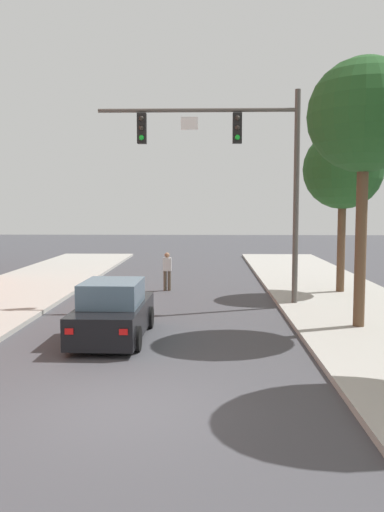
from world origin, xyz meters
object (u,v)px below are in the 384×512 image
car_lead_black (113,312)px  street_tree_second (364,117)px  pedestrian_crossing_road (167,269)px  street_tree_third (343,170)px  traffic_signal_mast (239,156)px

car_lead_black → street_tree_second: bearing=9.0°
street_tree_second → pedestrian_crossing_road: bearing=129.5°
pedestrian_crossing_road → street_tree_third: bearing=-7.5°
traffic_signal_mast → street_tree_second: bearing=-49.5°
pedestrian_crossing_road → street_tree_second: bearing=-50.5°
pedestrian_crossing_road → street_tree_third: street_tree_third is taller
pedestrian_crossing_road → street_tree_second: (6.09, -7.39, 5.16)m
pedestrian_crossing_road → street_tree_third: (7.13, -0.94, 4.13)m
car_lead_black → pedestrian_crossing_road: (0.83, 8.49, 0.19)m
traffic_signal_mast → street_tree_third: 5.05m
car_lead_black → pedestrian_crossing_road: bearing=84.5°
car_lead_black → street_tree_second: (6.91, 1.10, 5.35)m
car_lead_black → street_tree_second: size_ratio=0.56×
traffic_signal_mast → street_tree_second: 5.06m
street_tree_third → traffic_signal_mast: bearing=-148.4°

